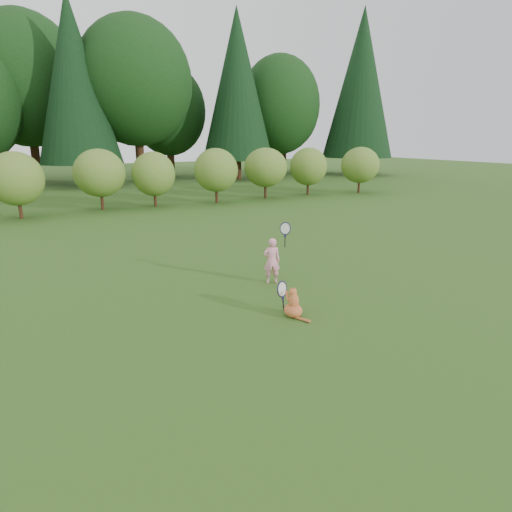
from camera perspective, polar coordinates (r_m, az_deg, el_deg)
ground at (r=8.67m, az=1.30°, el=-5.88°), size 100.00×100.00×0.00m
shrub_row at (r=20.51m, az=-16.87°, el=9.94°), size 28.00×3.00×2.80m
woodland_backdrop at (r=30.61m, az=-21.86°, el=22.64°), size 48.00×10.00×15.00m
child at (r=9.51m, az=2.18°, el=-0.49°), size 0.60×0.42×1.55m
cat at (r=7.86m, az=4.92°, el=-6.04°), size 0.41×0.72×0.76m
tennis_ball at (r=9.76m, az=2.43°, el=0.70°), size 0.07×0.07×0.07m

